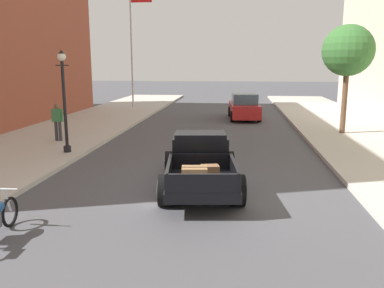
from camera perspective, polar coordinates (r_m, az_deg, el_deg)
The scene contains 7 objects.
ground_plane at distance 11.74m, azimuth -0.27°, elevation -6.02°, with size 140.00×140.00×0.00m, color #47474C.
hotrod_truck_black at distance 11.52m, azimuth 1.17°, elevation -2.47°, with size 2.54×5.07×1.58m.
car_background_red at distance 25.92m, azimuth 7.41°, elevation 5.21°, with size 2.10×4.41×1.65m.
pedestrian_sidewalk_left at distance 18.58m, azimuth -18.55°, elevation 3.29°, with size 0.53×0.22×1.65m.
street_lamp_near at distance 15.93m, azimuth -17.73°, elevation 6.80°, with size 0.50×0.32×3.85m.
flagpole at distance 32.04m, azimuth -8.24°, elevation 15.31°, with size 1.74×0.16×9.16m.
street_tree_second at distance 20.87m, azimuth 21.28°, elevation 12.19°, with size 2.43×2.43×5.18m.
Camera 1 is at (1.31, -11.12, 3.51)m, focal length 37.56 mm.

